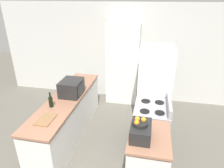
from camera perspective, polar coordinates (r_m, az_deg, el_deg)
The scene contains 11 objects.
wall_back at distance 5.51m, azimuth 3.31°, elevation 8.83°, with size 7.00×0.06×2.60m.
counter_left at distance 4.30m, azimuth -12.36°, elevation -9.10°, with size 0.60×2.57×0.89m.
counter_right at distance 3.33m, azimuth 10.06°, elevation -20.52°, with size 0.60×0.84×0.89m.
pantry_cabinet at distance 5.31m, azimuth 3.10°, elevation 5.61°, with size 0.84×0.48×2.13m.
stove at distance 3.95m, azimuth 10.94°, elevation -11.94°, with size 0.66×0.77×1.05m.
refrigerator at distance 4.42m, azimuth 12.00°, elevation -1.10°, with size 0.71×0.75×1.81m.
microwave at distance 4.08m, azimuth -11.49°, elevation -1.04°, with size 0.40×0.48×0.31m.
wine_bottle at distance 3.76m, azimuth -17.09°, elevation -4.82°, with size 0.07×0.07×0.29m.
toaster_oven at distance 2.92m, azimuth 8.21°, elevation -13.14°, with size 0.29×0.43×0.20m.
fruit_bowl at distance 2.84m, azimuth 7.94°, elevation -10.82°, with size 0.22×0.22×0.10m.
cutting_board at distance 3.45m, azimuth -18.43°, elevation -9.61°, with size 0.24×0.36×0.02m.
Camera 1 is at (0.77, -1.87, 2.75)m, focal length 32.00 mm.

